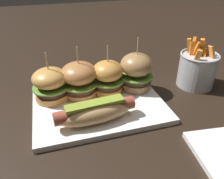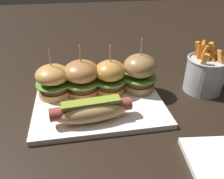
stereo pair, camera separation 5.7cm
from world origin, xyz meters
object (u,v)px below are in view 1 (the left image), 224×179
object	(u,v)px
fries_bucket	(197,69)
slider_far_right	(136,71)
slider_center_left	(79,79)
platter_main	(100,107)
hot_dog	(95,112)
slider_center_right	(108,77)
slider_far_left	(50,84)

from	to	relation	value
fries_bucket	slider_far_right	bearing A→B (deg)	175.77
slider_center_left	slider_far_right	bearing A→B (deg)	-2.95
platter_main	fries_bucket	distance (m)	0.32
hot_dog	fries_bucket	size ratio (longest dim) A/B	1.30
slider_center_right	fries_bucket	distance (m)	0.27
hot_dog	slider_center_right	distance (m)	0.14
hot_dog	slider_center_right	bearing A→B (deg)	61.98
slider_center_left	fries_bucket	world-z (taller)	slider_center_left
slider_center_left	slider_center_right	world-z (taller)	slider_center_left
hot_dog	slider_center_right	world-z (taller)	slider_center_right
platter_main	slider_center_left	world-z (taller)	slider_center_left
slider_far_left	hot_dog	bearing A→B (deg)	-54.75
hot_dog	slider_far_right	distance (m)	0.19
platter_main	slider_far_left	xyz separation A→B (m)	(-0.11, 0.06, 0.05)
slider_far_left	fries_bucket	bearing A→B (deg)	-3.02
slider_far_left	slider_center_right	distance (m)	0.15
slider_far_right	fries_bucket	distance (m)	0.19
slider_far_right	fries_bucket	size ratio (longest dim) A/B	1.02
platter_main	slider_far_left	size ratio (longest dim) A/B	2.52
hot_dog	fries_bucket	bearing A→B (deg)	17.29
platter_main	fries_bucket	size ratio (longest dim) A/B	2.28
slider_center_right	slider_center_left	bearing A→B (deg)	174.18
slider_center_left	hot_dog	bearing A→B (deg)	-83.86
slider_center_left	platter_main	bearing A→B (deg)	-59.14
hot_dog	slider_far_right	xyz separation A→B (m)	(0.15, 0.12, 0.03)
hot_dog	fries_bucket	distance (m)	0.35
platter_main	hot_dog	size ratio (longest dim) A/B	1.76
slider_far_right	fries_bucket	world-z (taller)	slider_far_right
slider_far_right	hot_dog	bearing A→B (deg)	-140.87
platter_main	slider_far_left	distance (m)	0.14
fries_bucket	platter_main	bearing A→B (deg)	-172.28
slider_center_left	slider_far_right	size ratio (longest dim) A/B	0.93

